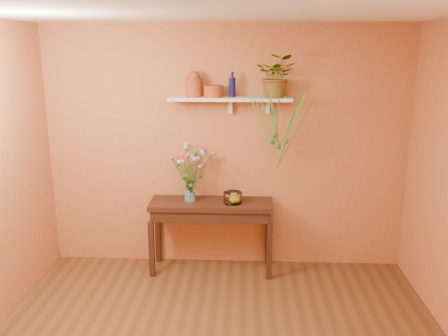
% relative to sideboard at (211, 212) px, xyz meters
% --- Properties ---
extents(room, '(4.04, 4.04, 2.70)m').
position_rel_sideboard_xyz_m(room, '(0.15, -1.77, 0.66)').
color(room, brown).
rests_on(room, ground).
extents(sideboard, '(1.34, 0.43, 0.81)m').
position_rel_sideboard_xyz_m(sideboard, '(0.00, 0.00, 0.00)').
color(sideboard, '#381D13').
rests_on(sideboard, ground).
extents(wall_shelf, '(1.30, 0.24, 0.19)m').
position_rel_sideboard_xyz_m(wall_shelf, '(0.21, 0.11, 1.22)').
color(wall_shelf, white).
rests_on(wall_shelf, room).
extents(terracotta_jug, '(0.19, 0.19, 0.27)m').
position_rel_sideboard_xyz_m(terracotta_jug, '(-0.18, 0.13, 1.37)').
color(terracotta_jug, '#A44F27').
rests_on(terracotta_jug, wall_shelf).
extents(terracotta_pot, '(0.23, 0.23, 0.12)m').
position_rel_sideboard_xyz_m(terracotta_pot, '(0.02, 0.11, 1.31)').
color(terracotta_pot, '#A44F27').
rests_on(terracotta_pot, wall_shelf).
extents(blue_bottle, '(0.09, 0.09, 0.26)m').
position_rel_sideboard_xyz_m(blue_bottle, '(0.22, 0.13, 1.35)').
color(blue_bottle, '#0D0F3F').
rests_on(blue_bottle, wall_shelf).
extents(spider_plant, '(0.47, 0.43, 0.44)m').
position_rel_sideboard_xyz_m(spider_plant, '(0.69, 0.11, 1.47)').
color(spider_plant, '#266822').
rests_on(spider_plant, wall_shelf).
extents(plant_fronds, '(0.71, 0.42, 0.82)m').
position_rel_sideboard_xyz_m(plant_fronds, '(0.71, -0.05, 0.91)').
color(plant_fronds, '#266822').
rests_on(plant_fronds, wall_shelf).
extents(glass_vase, '(0.11, 0.11, 0.22)m').
position_rel_sideboard_xyz_m(glass_vase, '(-0.23, 0.02, 0.21)').
color(glass_vase, white).
rests_on(glass_vase, sideboard).
extents(bouquet, '(0.49, 0.47, 0.52)m').
position_rel_sideboard_xyz_m(bouquet, '(-0.21, 0.02, 0.56)').
color(bouquet, '#386B28').
rests_on(bouquet, glass_vase).
extents(glass_bowl, '(0.20, 0.20, 0.12)m').
position_rel_sideboard_xyz_m(glass_bowl, '(0.24, -0.03, 0.17)').
color(glass_bowl, white).
rests_on(glass_bowl, sideboard).
extents(lemon, '(0.09, 0.09, 0.09)m').
position_rel_sideboard_xyz_m(lemon, '(0.25, -0.03, 0.17)').
color(lemon, yellow).
rests_on(lemon, glass_bowl).
extents(carton, '(0.08, 0.07, 0.13)m').
position_rel_sideboard_xyz_m(carton, '(-0.25, -0.00, 0.18)').
color(carton, '#296385').
rests_on(carton, sideboard).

